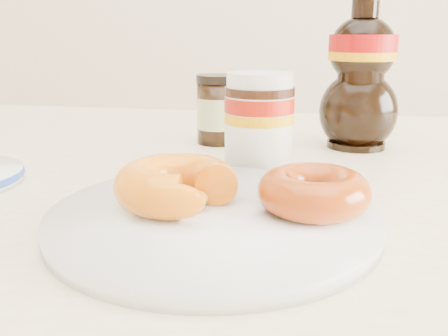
% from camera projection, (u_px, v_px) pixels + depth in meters
% --- Properties ---
extents(dining_table, '(1.40, 0.90, 0.75)m').
position_uv_depth(dining_table, '(248.00, 250.00, 0.56)').
color(dining_table, '#FFEDC2').
rests_on(dining_table, ground).
extents(plate, '(0.27, 0.27, 0.01)m').
position_uv_depth(plate, '(213.00, 217.00, 0.40)').
color(plate, white).
rests_on(plate, dining_table).
extents(donut_bitten, '(0.12, 0.12, 0.04)m').
position_uv_depth(donut_bitten, '(176.00, 184.00, 0.41)').
color(donut_bitten, orange).
rests_on(donut_bitten, plate).
extents(donut_whole, '(0.12, 0.12, 0.03)m').
position_uv_depth(donut_whole, '(314.00, 191.00, 0.40)').
color(donut_whole, '#9F3A0A').
rests_on(donut_whole, plate).
extents(nutella_jar, '(0.08, 0.08, 0.11)m').
position_uv_depth(nutella_jar, '(259.00, 118.00, 0.55)').
color(nutella_jar, white).
rests_on(nutella_jar, dining_table).
extents(syrup_bottle, '(0.13, 0.12, 0.20)m').
position_uv_depth(syrup_bottle, '(361.00, 72.00, 0.65)').
color(syrup_bottle, black).
rests_on(syrup_bottle, dining_table).
extents(dark_jar, '(0.06, 0.06, 0.09)m').
position_uv_depth(dark_jar, '(218.00, 110.00, 0.69)').
color(dark_jar, black).
rests_on(dark_jar, dining_table).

